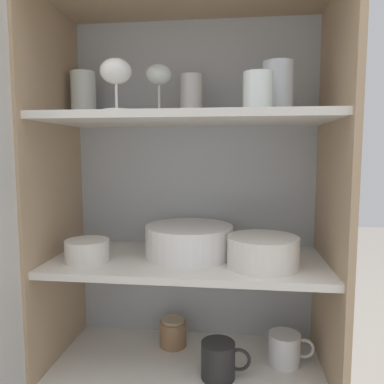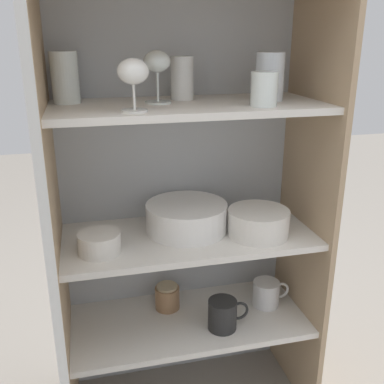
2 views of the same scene
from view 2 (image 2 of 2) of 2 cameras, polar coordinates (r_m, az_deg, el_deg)
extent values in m
cube|color=#B2B7BC|center=(1.56, -1.97, -1.40)|extent=(0.81, 0.02, 1.36)
cube|color=tan|center=(1.37, -16.85, -5.40)|extent=(0.02, 0.38, 1.36)
cube|color=tan|center=(1.53, 14.20, -2.48)|extent=(0.02, 0.38, 1.36)
cube|color=silver|center=(1.57, -0.38, -16.05)|extent=(0.77, 0.35, 0.02)
cube|color=silver|center=(1.41, -0.41, -5.72)|extent=(0.77, 0.35, 0.02)
cube|color=silver|center=(1.30, -0.45, 10.76)|extent=(0.77, 0.35, 0.02)
cube|color=silver|center=(1.02, -16.96, -14.41)|extent=(0.06, 0.40, 1.36)
cylinder|color=white|center=(1.36, 9.83, 14.23)|extent=(0.08, 0.08, 0.14)
cylinder|color=white|center=(1.33, -15.83, 13.80)|extent=(0.08, 0.08, 0.14)
cylinder|color=white|center=(1.25, 9.15, 12.78)|extent=(0.07, 0.07, 0.09)
cylinder|color=white|center=(1.37, -1.11, 14.27)|extent=(0.07, 0.07, 0.12)
cylinder|color=white|center=(1.29, -4.33, 11.28)|extent=(0.07, 0.07, 0.01)
cylinder|color=white|center=(1.29, -4.38, 13.15)|extent=(0.01, 0.01, 0.08)
ellipsoid|color=white|center=(1.28, -4.46, 16.22)|extent=(0.07, 0.07, 0.06)
cylinder|color=white|center=(1.16, -7.29, 10.20)|extent=(0.07, 0.07, 0.01)
cylinder|color=white|center=(1.15, -7.36, 11.86)|extent=(0.01, 0.01, 0.06)
ellipsoid|color=white|center=(1.14, -7.50, 14.96)|extent=(0.08, 0.08, 0.06)
cylinder|color=white|center=(1.43, -0.88, -4.73)|extent=(0.26, 0.26, 0.01)
cylinder|color=white|center=(1.43, -0.88, -4.40)|extent=(0.26, 0.26, 0.01)
cylinder|color=white|center=(1.43, -0.88, -4.07)|extent=(0.26, 0.26, 0.01)
cylinder|color=white|center=(1.42, -0.88, -3.74)|extent=(0.26, 0.26, 0.01)
cylinder|color=white|center=(1.42, -0.88, -3.41)|extent=(0.26, 0.26, 0.01)
cylinder|color=white|center=(1.42, -0.88, -3.07)|extent=(0.26, 0.26, 0.01)
cylinder|color=white|center=(1.41, -0.89, -2.73)|extent=(0.26, 0.26, 0.01)
cylinder|color=white|center=(1.41, -0.89, -2.39)|extent=(0.26, 0.26, 0.01)
cylinder|color=white|center=(1.41, -0.89, -2.05)|extent=(0.26, 0.26, 0.01)
cylinder|color=white|center=(1.40, -0.89, -1.71)|extent=(0.26, 0.26, 0.01)
cylinder|color=silver|center=(1.41, 8.43, -3.84)|extent=(0.19, 0.19, 0.08)
torus|color=silver|center=(1.39, 8.50, -2.44)|extent=(0.19, 0.19, 0.01)
cylinder|color=silver|center=(1.31, -11.67, -6.34)|extent=(0.12, 0.12, 0.06)
torus|color=silver|center=(1.30, -11.75, -5.29)|extent=(0.12, 0.12, 0.01)
cylinder|color=black|center=(1.50, 3.87, -15.26)|extent=(0.09, 0.09, 0.10)
torus|color=black|center=(1.51, 5.98, -14.77)|extent=(0.07, 0.01, 0.07)
cylinder|color=white|center=(1.63, 9.38, -12.58)|extent=(0.09, 0.09, 0.09)
torus|color=white|center=(1.65, 11.23, -12.13)|extent=(0.06, 0.01, 0.06)
cylinder|color=#99704C|center=(1.60, -3.16, -13.25)|extent=(0.08, 0.08, 0.08)
cylinder|color=tan|center=(1.58, -3.19, -11.90)|extent=(0.07, 0.07, 0.01)
camera|label=1|loc=(0.55, 44.28, -17.67)|focal=35.00mm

